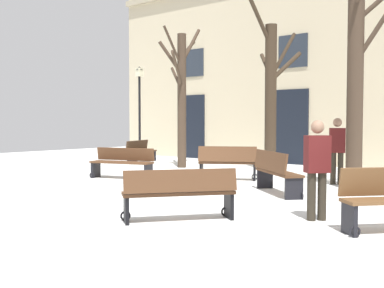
{
  "coord_description": "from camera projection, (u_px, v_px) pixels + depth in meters",
  "views": [
    {
      "loc": [
        8.13,
        -8.3,
        1.6
      ],
      "look_at": [
        0.0,
        1.56,
        0.99
      ],
      "focal_mm": 44.46,
      "sensor_mm": 36.0,
      "label": 1
    }
  ],
  "objects": [
    {
      "name": "person_strolling",
      "position": [
        337.0,
        148.0,
        12.03
      ],
      "size": [
        0.44,
        0.38,
        1.69
      ],
      "rotation": [
        0.0,
        0.0,
        3.65
      ],
      "color": "#2D271E",
      "rests_on": "ground"
    },
    {
      "name": "tree_center",
      "position": [
        182.0,
        91.0,
        16.47
      ],
      "size": [
        1.67,
        2.65,
        4.97
      ],
      "color": "#423326",
      "rests_on": "ground"
    },
    {
      "name": "bench_far_corner",
      "position": [
        276.0,
        171.0,
        10.5
      ],
      "size": [
        1.7,
        1.5,
        0.95
      ],
      "rotation": [
        0.0,
        0.0,
        2.46
      ],
      "color": "#51331E",
      "rests_on": "ground"
    },
    {
      "name": "tree_foreground",
      "position": [
        356.0,
        67.0,
        10.95
      ],
      "size": [
        1.26,
        1.42,
        6.03
      ],
      "color": "#423326",
      "rests_on": "ground"
    },
    {
      "name": "bench_back_to_back_left",
      "position": [
        122.0,
        162.0,
        13.31
      ],
      "size": [
        1.88,
        1.04,
        0.86
      ],
      "rotation": [
        0.0,
        0.0,
        0.32
      ],
      "color": "#51331E",
      "rests_on": "ground"
    },
    {
      "name": "bench_back_to_back_right",
      "position": [
        228.0,
        163.0,
        12.9
      ],
      "size": [
        1.6,
        1.23,
        0.94
      ],
      "rotation": [
        0.0,
        0.0,
        3.68
      ],
      "color": "#51331E",
      "rests_on": "ground"
    },
    {
      "name": "person_by_shop_door",
      "position": [
        317.0,
        165.0,
        7.64
      ],
      "size": [
        0.42,
        0.43,
        1.62
      ],
      "rotation": [
        0.0,
        0.0,
        3.99
      ],
      "color": "#2D271E",
      "rests_on": "ground"
    },
    {
      "name": "tree_right_of_center",
      "position": [
        271.0,
        91.0,
        15.09
      ],
      "size": [
        1.35,
        2.34,
        5.6
      ],
      "color": "#382B1E",
      "rests_on": "ground"
    },
    {
      "name": "streetlamp",
      "position": [
        140.0,
        103.0,
        20.18
      ],
      "size": [
        0.3,
        0.3,
        3.94
      ],
      "color": "black",
      "rests_on": "ground"
    },
    {
      "name": "bench_by_litter_bin",
      "position": [
        141.0,
        151.0,
        18.59
      ],
      "size": [
        1.09,
        1.91,
        0.86
      ],
      "rotation": [
        0.0,
        0.0,
        1.92
      ],
      "color": "#3D2819",
      "rests_on": "ground"
    },
    {
      "name": "litter_bin",
      "position": [
        330.0,
        157.0,
        14.94
      ],
      "size": [
        0.4,
        0.4,
        0.93
      ],
      "color": "#4C1E19",
      "rests_on": "ground"
    },
    {
      "name": "bench_near_center_tree",
      "position": [
        179.0,
        193.0,
        7.59
      ],
      "size": [
        1.48,
        1.71,
        0.85
      ],
      "rotation": [
        0.0,
        0.0,
        4.05
      ],
      "color": "#51331E",
      "rests_on": "ground"
    },
    {
      "name": "building_facade",
      "position": [
        302.0,
        62.0,
        17.61
      ],
      "size": [
        18.23,
        0.6,
        7.52
      ],
      "color": "beige",
      "rests_on": "ground"
    },
    {
      "name": "ground_plane",
      "position": [
        152.0,
        187.0,
        11.64
      ],
      "size": [
        29.17,
        29.17,
        0.0
      ],
      "primitive_type": "plane",
      "color": "white"
    }
  ]
}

